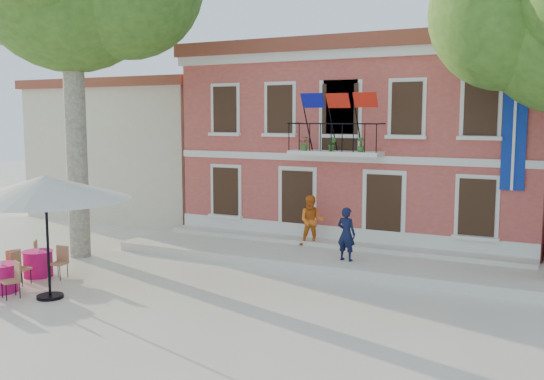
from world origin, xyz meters
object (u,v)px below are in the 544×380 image
at_px(pedestrian_orange, 312,221).
at_px(cafe_table_1, 1,276).
at_px(patio_umbrella, 45,188).
at_px(cafe_table_0, 38,262).
at_px(pedestrian_navy, 346,234).

height_order(pedestrian_orange, cafe_table_1, pedestrian_orange).
relative_size(patio_umbrella, pedestrian_orange, 2.47).
xyz_separation_m(patio_umbrella, cafe_table_1, (-1.60, -0.18, -2.48)).
relative_size(patio_umbrella, cafe_table_0, 2.34).
relative_size(pedestrian_orange, cafe_table_1, 0.95).
distance_m(patio_umbrella, pedestrian_orange, 8.94).
distance_m(pedestrian_orange, cafe_table_0, 8.83).
bearing_deg(pedestrian_navy, pedestrian_orange, -29.33).
xyz_separation_m(patio_umbrella, cafe_table_0, (-2.00, 1.42, -2.48)).
height_order(patio_umbrella, pedestrian_navy, patio_umbrella).
distance_m(pedestrian_navy, pedestrian_orange, 2.29).
bearing_deg(patio_umbrella, pedestrian_navy, 46.77).
bearing_deg(pedestrian_orange, cafe_table_1, -144.13).
distance_m(cafe_table_0, cafe_table_1, 1.65).
distance_m(pedestrian_navy, cafe_table_0, 9.32).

